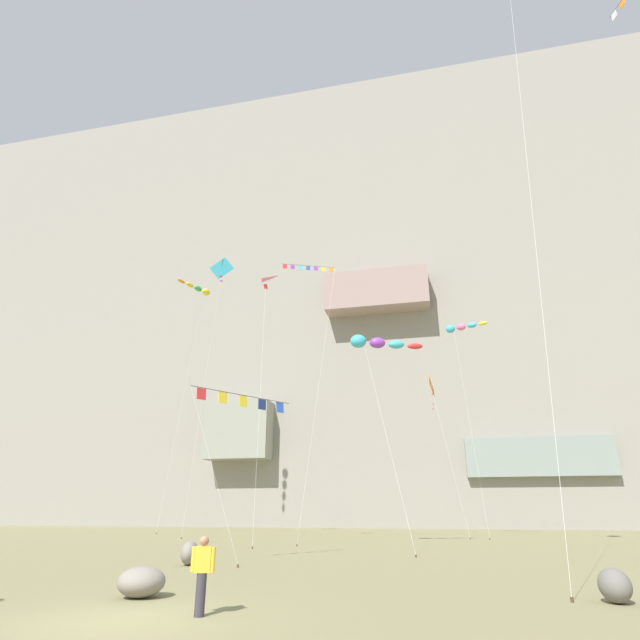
% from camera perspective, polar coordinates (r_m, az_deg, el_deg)
% --- Properties ---
extents(ground_plane, '(300.00, 300.00, 0.00)m').
position_cam_1_polar(ground_plane, '(12.98, -21.40, -28.90)').
color(ground_plane, '#7F7A51').
extents(cliff_face, '(180.00, 35.19, 70.84)m').
position_cam_1_polar(cliff_face, '(89.39, 7.59, 1.51)').
color(cliff_face, gray).
rests_on(cliff_face, ground).
extents(boulder_foreground_right, '(1.75, 1.75, 0.76)m').
position_cam_1_polar(boulder_foreground_right, '(15.85, -19.38, -25.96)').
color(boulder_foreground_right, gray).
rests_on(boulder_foreground_right, ground).
extents(boulder_foreground_left, '(0.80, 1.03, 0.80)m').
position_cam_1_polar(boulder_foreground_left, '(16.05, 30.15, -24.34)').
color(boulder_foreground_left, slate).
rests_on(boulder_foreground_left, ground).
extents(boulder_near_cliff_base, '(1.20, 1.61, 0.93)m').
position_cam_1_polar(boulder_near_cliff_base, '(24.13, -14.41, -23.97)').
color(boulder_near_cliff_base, gray).
rests_on(boulder_near_cliff_base, ground).
extents(spectator_watching_right, '(0.57, 0.30, 1.61)m').
position_cam_1_polar(spectator_watching_right, '(12.86, -13.07, -25.83)').
color(spectator_watching_right, '#38333D').
rests_on(spectator_watching_right, ground).
extents(kite_windsock_near_cliff, '(3.85, 2.63, 18.42)m').
position_cam_1_polar(kite_windsock_near_cliff, '(48.79, 15.44, -0.82)').
color(kite_windsock_near_cliff, '#38B2D1').
rests_on(kite_windsock_near_cliff, ground).
extents(kite_diamond_mid_center, '(2.32, 4.08, 14.02)m').
position_cam_1_polar(kite_diamond_mid_center, '(48.58, 12.45, -7.54)').
color(kite_diamond_mid_center, orange).
rests_on(kite_diamond_mid_center, ground).
extents(kite_windsock_far_left, '(5.11, 7.68, 13.60)m').
position_cam_1_polar(kite_windsock_far_left, '(35.59, 6.28, -2.57)').
color(kite_windsock_far_left, '#38B2D1').
rests_on(kite_windsock_far_left, ground).
extents(kite_diamond_upper_right, '(1.99, 2.54, 25.79)m').
position_cam_1_polar(kite_diamond_upper_right, '(51.27, -11.01, 5.21)').
color(kite_diamond_upper_right, '#38B2D1').
rests_on(kite_diamond_upper_right, ground).
extents(kite_windsock_front_field, '(2.68, 4.95, 26.02)m').
position_cam_1_polar(kite_windsock_front_field, '(59.08, -13.44, 3.37)').
color(kite_windsock_front_field, yellow).
rests_on(kite_windsock_front_field, ground).
extents(kite_banner_mid_left, '(4.04, 2.16, 20.33)m').
position_cam_1_polar(kite_banner_mid_left, '(39.53, -1.23, 3.34)').
color(kite_banner_mid_left, black).
rests_on(kite_banner_mid_left, ground).
extents(kite_delta_upper_left, '(2.50, 4.72, 19.29)m').
position_cam_1_polar(kite_delta_upper_left, '(40.75, -6.56, 3.42)').
color(kite_delta_upper_left, pink).
rests_on(kite_delta_upper_left, ground).
extents(kite_banner_mid_right, '(3.15, 4.94, 7.38)m').
position_cam_1_polar(kite_banner_mid_right, '(25.00, -8.69, -9.35)').
color(kite_banner_mid_right, black).
rests_on(kite_banner_mid_right, ground).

